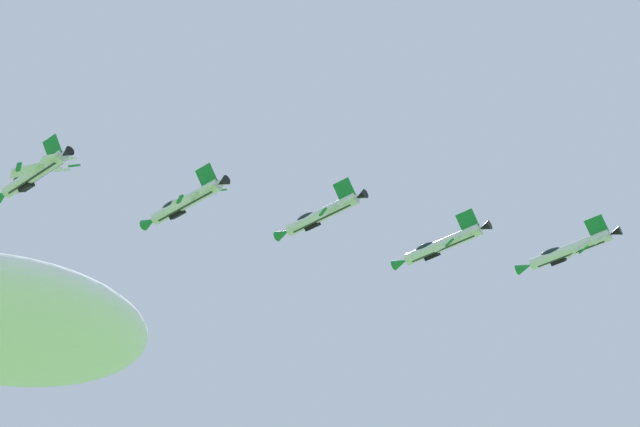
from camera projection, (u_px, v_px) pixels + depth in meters
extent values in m
ellipsoid|color=white|center=(2.00, 324.00, 212.42)|extent=(77.48, 58.16, 22.46)
cylinder|color=silver|center=(34.00, 174.00, 106.62)|extent=(9.20, 10.14, 1.70)
cube|color=#2D3338|center=(35.00, 178.00, 106.56)|extent=(7.70, 8.49, 1.19)
cone|color=#197A38|center=(2.00, 195.00, 109.99)|extent=(2.76, 2.84, 1.56)
cone|color=black|center=(66.00, 153.00, 103.43)|extent=(2.08, 2.10, 1.36)
ellipsoid|color=#192333|center=(21.00, 178.00, 107.95)|extent=(3.27, 3.42, 1.54)
cube|color=black|center=(26.00, 186.00, 107.53)|extent=(2.49, 2.57, 1.33)
cube|color=silver|center=(27.00, 170.00, 103.52)|extent=(3.81, 2.64, 2.70)
cube|color=#197A38|center=(19.00, 167.00, 101.16)|extent=(0.94, 1.69, 0.53)
cube|color=silver|center=(57.00, 169.00, 108.07)|extent=(3.00, 3.91, 2.70)
cube|color=#197A38|center=(74.00, 166.00, 109.38)|extent=(1.70, 1.12, 0.53)
cube|color=silver|center=(49.00, 159.00, 102.88)|extent=(2.30, 2.21, 1.46)
cube|color=silver|center=(67.00, 158.00, 105.54)|extent=(2.35, 2.41, 1.46)
cube|color=#197A38|center=(52.00, 147.00, 104.59)|extent=(3.02, 3.10, 2.19)
cylinder|color=silver|center=(186.00, 202.00, 107.42)|extent=(9.20, 10.14, 1.70)
cube|color=#2D3338|center=(187.00, 205.00, 107.39)|extent=(7.66, 8.46, 1.27)
cone|color=#197A38|center=(150.00, 222.00, 110.79)|extent=(2.76, 2.84, 1.56)
cone|color=black|center=(222.00, 182.00, 104.24)|extent=(2.08, 2.10, 1.36)
ellipsoid|color=#192333|center=(170.00, 205.00, 108.70)|extent=(3.28, 3.43, 1.55)
cube|color=black|center=(177.00, 214.00, 108.39)|extent=(2.49, 2.56, 1.36)
cube|color=silver|center=(184.00, 200.00, 104.31)|extent=(3.59, 2.59, 2.97)
cube|color=#197A38|center=(180.00, 199.00, 101.93)|extent=(0.93, 1.69, 0.55)
cube|color=silver|center=(206.00, 195.00, 108.90)|extent=(2.92, 3.71, 2.97)
cube|color=#197A38|center=(221.00, 190.00, 110.22)|extent=(1.70, 1.10, 0.55)
cube|color=silver|center=(207.00, 189.00, 103.67)|extent=(2.20, 2.18, 1.60)
cube|color=silver|center=(220.00, 186.00, 106.36)|extent=(2.30, 2.32, 1.60)
cube|color=#197A38|center=(206.00, 176.00, 105.26)|extent=(3.14, 3.20, 2.06)
cylinder|color=silver|center=(322.00, 215.00, 112.08)|extent=(9.20, 10.14, 1.70)
cube|color=#2D3338|center=(323.00, 218.00, 112.05)|extent=(7.66, 8.46, 1.26)
cone|color=#197A38|center=(283.00, 233.00, 115.45)|extent=(2.76, 2.84, 1.56)
cone|color=black|center=(361.00, 196.00, 108.90)|extent=(2.08, 2.10, 1.36)
ellipsoid|color=#192333|center=(306.00, 218.00, 113.37)|extent=(3.28, 3.43, 1.55)
cube|color=black|center=(312.00, 226.00, 113.04)|extent=(2.49, 2.56, 1.36)
cube|color=silver|center=(324.00, 213.00, 108.97)|extent=(3.63, 2.60, 2.93)
cube|color=#197A38|center=(323.00, 212.00, 106.60)|extent=(0.93, 1.69, 0.55)
cube|color=silver|center=(340.00, 208.00, 113.56)|extent=(2.94, 3.74, 2.93)
cube|color=#197A38|center=(352.00, 203.00, 114.88)|extent=(1.70, 1.11, 0.55)
cube|color=silver|center=(346.00, 202.00, 108.33)|extent=(2.22, 2.18, 1.58)
cube|color=silver|center=(356.00, 199.00, 111.02)|extent=(2.31, 2.33, 1.58)
cube|color=#197A38|center=(344.00, 189.00, 109.94)|extent=(3.12, 3.19, 2.08)
cylinder|color=silver|center=(443.00, 245.00, 112.83)|extent=(9.20, 10.14, 1.70)
cube|color=#2D3338|center=(444.00, 248.00, 112.78)|extent=(7.68, 8.48, 1.23)
cone|color=#197A38|center=(401.00, 263.00, 116.20)|extent=(2.76, 2.84, 1.56)
cone|color=black|center=(485.00, 227.00, 109.64)|extent=(2.08, 2.10, 1.36)
ellipsoid|color=#192333|center=(425.00, 247.00, 114.13)|extent=(3.28, 3.43, 1.55)
cube|color=black|center=(432.00, 255.00, 113.77)|extent=(2.49, 2.57, 1.35)
cube|color=silver|center=(447.00, 243.00, 109.72)|extent=(3.71, 2.62, 2.83)
cube|color=#197A38|center=(449.00, 243.00, 107.36)|extent=(0.94, 1.69, 0.54)
cube|color=silver|center=(459.00, 238.00, 114.30)|extent=(2.97, 3.82, 2.83)
cube|color=#197A38|center=(470.00, 234.00, 115.61)|extent=(1.70, 1.11, 0.54)
cube|color=silver|center=(471.00, 233.00, 109.09)|extent=(2.26, 2.20, 1.52)
cube|color=silver|center=(478.00, 230.00, 111.76)|extent=(2.33, 2.37, 1.52)
cube|color=#197A38|center=(467.00, 220.00, 110.74)|extent=(3.07, 3.15, 2.13)
cylinder|color=silver|center=(570.00, 250.00, 114.05)|extent=(9.20, 10.14, 1.70)
cube|color=#2D3338|center=(571.00, 253.00, 114.03)|extent=(7.65, 8.46, 1.27)
cone|color=#197A38|center=(524.00, 267.00, 117.43)|extent=(2.76, 2.84, 1.56)
cone|color=black|center=(615.00, 232.00, 110.87)|extent=(2.08, 2.10, 1.36)
ellipsoid|color=#192333|center=(551.00, 252.00, 115.33)|extent=(3.28, 3.43, 1.55)
cube|color=black|center=(558.00, 260.00, 115.03)|extent=(2.49, 2.56, 1.36)
cube|color=silver|center=(578.00, 250.00, 110.94)|extent=(3.58, 2.59, 2.99)
cube|color=#197A38|center=(584.00, 250.00, 108.57)|extent=(0.93, 1.69, 0.56)
cube|color=silver|center=(584.00, 243.00, 115.54)|extent=(2.92, 3.69, 2.99)
cube|color=#197A38|center=(594.00, 237.00, 116.86)|extent=(1.70, 1.10, 0.56)
cube|color=silver|center=(602.00, 239.00, 110.30)|extent=(2.19, 2.18, 1.60)
cube|color=silver|center=(605.00, 235.00, 112.99)|extent=(2.30, 2.31, 1.60)
cube|color=#197A38|center=(596.00, 226.00, 111.88)|extent=(3.15, 3.21, 2.05)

